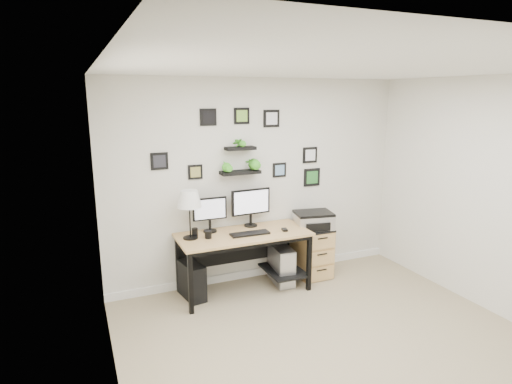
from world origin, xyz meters
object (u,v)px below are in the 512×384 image
desk (245,242)px  pc_tower_grey (281,265)px  table_lamp (189,200)px  file_cabinet (312,251)px  pc_tower_black (192,281)px  monitor_left (210,212)px  mug (208,235)px  monitor_right (251,204)px  printer (313,220)px

desk → pc_tower_grey: size_ratio=3.13×
table_lamp → file_cabinet: bearing=0.8°
table_lamp → pc_tower_black: size_ratio=1.32×
desk → monitor_left: monitor_left is taller
pc_tower_black → pc_tower_grey: bearing=-11.2°
mug → pc_tower_grey: size_ratio=0.18×
monitor_left → monitor_right: monitor_right is taller
monitor_right → table_lamp: size_ratio=0.91×
monitor_left → table_lamp: size_ratio=0.75×
desk → monitor_right: (0.16, 0.20, 0.41)m
table_lamp → printer: table_lamp is taller
monitor_left → table_lamp: (-0.28, -0.14, 0.21)m
pc_tower_black → file_cabinet: 1.66m
monitor_right → printer: bearing=-11.3°
desk → pc_tower_black: bearing=176.7°
table_lamp → pc_tower_grey: bearing=-1.7°
table_lamp → monitor_left: bearing=26.6°
table_lamp → pc_tower_black: bearing=86.9°
pc_tower_black → pc_tower_grey: 1.18m
monitor_left → desk: bearing=-24.4°
table_lamp → file_cabinet: size_ratio=0.86×
printer → pc_tower_black: bearing=179.8°
mug → pc_tower_grey: bearing=2.4°
mug → file_cabinet: bearing=3.9°
pc_tower_black → monitor_left: bearing=16.7°
monitor_right → pc_tower_grey: bearing=-29.8°
monitor_left → pc_tower_grey: 1.18m
mug → file_cabinet: (1.47, 0.10, -0.46)m
desk → pc_tower_grey: desk is taller
desk → mug: bearing=-175.0°
monitor_right → file_cabinet: bearing=-9.5°
mug → monitor_right: bearing=20.4°
pc_tower_black → printer: bearing=-9.4°
monitor_right → pc_tower_black: monitor_right is taller
desk → table_lamp: (-0.67, 0.03, 0.58)m
file_cabinet → printer: 0.45m
table_lamp → monitor_right: bearing=11.0°
pc_tower_black → file_cabinet: size_ratio=0.65×
desk → monitor_right: monitor_right is taller
mug → table_lamp: bearing=158.4°
mug → file_cabinet: mug is taller
desk → printer: size_ratio=2.98×
monitor_left → pc_tower_black: (-0.28, -0.14, -0.78)m
monitor_left → mug: bearing=-112.8°
monitor_left → table_lamp: bearing=-153.4°
desk → monitor_left: (-0.39, 0.18, 0.38)m
table_lamp → pc_tower_black: 0.99m
monitor_left → pc_tower_black: size_ratio=0.99×
pc_tower_grey → pc_tower_black: bearing=178.1°
pc_tower_grey → monitor_left: bearing=168.7°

